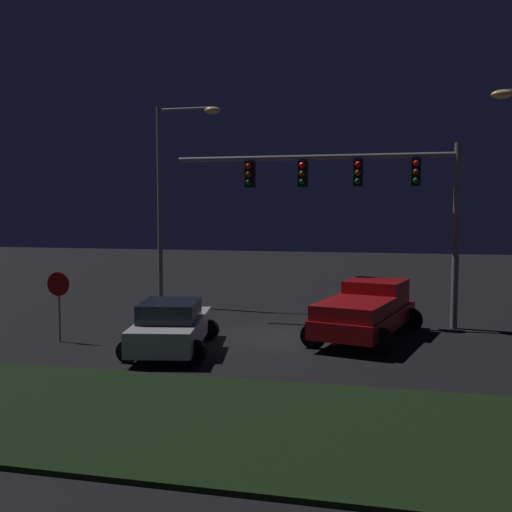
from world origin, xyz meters
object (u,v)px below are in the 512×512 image
car_sedan (171,326)px  traffic_signal_gantry (359,186)px  street_lamp_left (172,182)px  stop_sign (59,293)px  pickup_truck (367,308)px

car_sedan → traffic_signal_gantry: 8.56m
traffic_signal_gantry → street_lamp_left: (-8.08, 2.42, 0.37)m
car_sedan → traffic_signal_gantry: bearing=-54.4°
traffic_signal_gantry → car_sedan: bearing=-134.1°
car_sedan → stop_sign: (-3.89, 0.32, 0.82)m
pickup_truck → car_sedan: size_ratio=1.23×
pickup_truck → stop_sign: (-9.48, -2.74, 0.56)m
street_lamp_left → stop_sign: size_ratio=3.86×
pickup_truck → street_lamp_left: (-8.52, 4.69, 4.40)m
car_sedan → stop_sign: 3.98m
street_lamp_left → car_sedan: bearing=-69.3°
stop_sign → traffic_signal_gantry: bearing=29.0°
traffic_signal_gantry → stop_sign: 10.90m
pickup_truck → car_sedan: pickup_truck is taller
pickup_truck → stop_sign: size_ratio=2.57×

